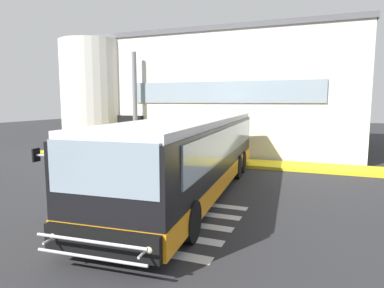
# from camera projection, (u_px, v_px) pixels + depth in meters

# --- Properties ---
(ground_plane) EXTENTS (80.00, 90.00, 0.02)m
(ground_plane) POSITION_uv_depth(u_px,v_px,m) (159.00, 181.00, 13.92)
(ground_plane) COLOR #2B2B2D
(ground_plane) RESTS_ON ground
(bay_paint_stripes) EXTENTS (4.40, 3.96, 0.01)m
(bay_paint_stripes) POSITION_uv_depth(u_px,v_px,m) (156.00, 219.00, 9.32)
(bay_paint_stripes) COLOR silver
(bay_paint_stripes) RESTS_ON ground
(terminal_building) EXTENTS (18.72, 13.80, 7.48)m
(terminal_building) POSITION_uv_depth(u_px,v_px,m) (221.00, 95.00, 24.37)
(terminal_building) COLOR silver
(terminal_building) RESTS_ON ground
(boarding_curb) EXTENTS (20.92, 2.00, 0.15)m
(boarding_curb) POSITION_uv_depth(u_px,v_px,m) (198.00, 160.00, 18.36)
(boarding_curb) COLOR yellow
(boarding_curb) RESTS_ON ground
(entry_support_column) EXTENTS (0.28, 0.28, 6.04)m
(entry_support_column) POSITION_uv_depth(u_px,v_px,m) (135.00, 103.00, 20.04)
(entry_support_column) COLOR slate
(entry_support_column) RESTS_ON boarding_curb
(bus_main_foreground) EXTENTS (3.43, 12.46, 2.70)m
(bus_main_foreground) POSITION_uv_depth(u_px,v_px,m) (192.00, 156.00, 11.88)
(bus_main_foreground) COLOR black
(bus_main_foreground) RESTS_ON ground
(passenger_near_column) EXTENTS (0.52, 0.50, 1.68)m
(passenger_near_column) POSITION_uv_depth(u_px,v_px,m) (137.00, 140.00, 18.97)
(passenger_near_column) COLOR #4C4233
(passenger_near_column) RESTS_ON boarding_curb
(passenger_by_doorway) EXTENTS (0.41, 0.48, 1.68)m
(passenger_by_doorway) POSITION_uv_depth(u_px,v_px,m) (156.00, 140.00, 19.28)
(passenger_by_doorway) COLOR #1E2338
(passenger_by_doorway) RESTS_ON boarding_curb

